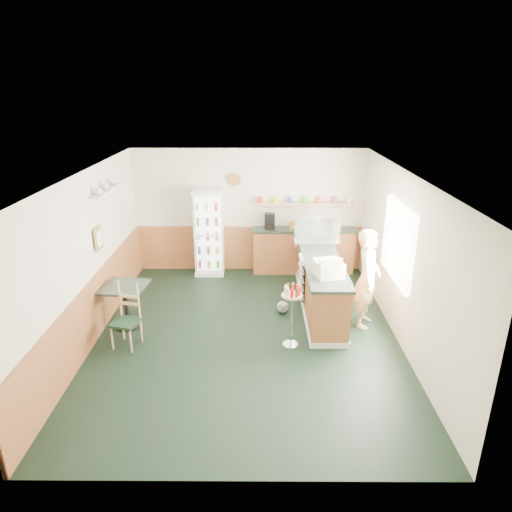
{
  "coord_description": "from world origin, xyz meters",
  "views": [
    {
      "loc": [
        0.21,
        -6.68,
        3.94
      ],
      "look_at": [
        0.17,
        0.6,
        1.2
      ],
      "focal_mm": 32.0,
      "sensor_mm": 36.0,
      "label": 1
    }
  ],
  "objects_px": {
    "drinks_fridge": "(209,232)",
    "display_case": "(317,231)",
    "condiment_stand": "(292,306)",
    "cafe_chair": "(126,313)",
    "cafe_table": "(125,298)",
    "shopkeeper": "(367,279)",
    "cash_register": "(328,268)"
  },
  "relations": [
    {
      "from": "drinks_fridge",
      "to": "shopkeeper",
      "type": "relative_size",
      "value": 1.09
    },
    {
      "from": "drinks_fridge",
      "to": "condiment_stand",
      "type": "relative_size",
      "value": 1.82
    },
    {
      "from": "shopkeeper",
      "to": "condiment_stand",
      "type": "height_order",
      "value": "shopkeeper"
    },
    {
      "from": "drinks_fridge",
      "to": "display_case",
      "type": "bearing_deg",
      "value": -22.42
    },
    {
      "from": "cash_register",
      "to": "shopkeeper",
      "type": "relative_size",
      "value": 0.26
    },
    {
      "from": "condiment_stand",
      "to": "cafe_chair",
      "type": "xyz_separation_m",
      "value": [
        -2.63,
        0.06,
        -0.16
      ]
    },
    {
      "from": "shopkeeper",
      "to": "cafe_table",
      "type": "height_order",
      "value": "shopkeeper"
    },
    {
      "from": "cafe_table",
      "to": "drinks_fridge",
      "type": "bearing_deg",
      "value": 64.16
    },
    {
      "from": "drinks_fridge",
      "to": "shopkeeper",
      "type": "bearing_deg",
      "value": -38.8
    },
    {
      "from": "cash_register",
      "to": "shopkeeper",
      "type": "bearing_deg",
      "value": 2.56
    },
    {
      "from": "condiment_stand",
      "to": "cafe_chair",
      "type": "height_order",
      "value": "condiment_stand"
    },
    {
      "from": "cafe_chair",
      "to": "drinks_fridge",
      "type": "bearing_deg",
      "value": 85.76
    },
    {
      "from": "cash_register",
      "to": "condiment_stand",
      "type": "xyz_separation_m",
      "value": [
        -0.62,
        -0.5,
        -0.44
      ]
    },
    {
      "from": "drinks_fridge",
      "to": "condiment_stand",
      "type": "xyz_separation_m",
      "value": [
        1.6,
        -3.03,
        -0.25
      ]
    },
    {
      "from": "shopkeeper",
      "to": "cafe_chair",
      "type": "relative_size",
      "value": 1.67
    },
    {
      "from": "condiment_stand",
      "to": "display_case",
      "type": "bearing_deg",
      "value": 73.75
    },
    {
      "from": "drinks_fridge",
      "to": "cash_register",
      "type": "height_order",
      "value": "drinks_fridge"
    },
    {
      "from": "drinks_fridge",
      "to": "cafe_table",
      "type": "xyz_separation_m",
      "value": [
        -1.19,
        -2.45,
        -0.4
      ]
    },
    {
      "from": "display_case",
      "to": "cafe_table",
      "type": "xyz_separation_m",
      "value": [
        -3.4,
        -1.53,
        -0.71
      ]
    },
    {
      "from": "shopkeeper",
      "to": "cafe_chair",
      "type": "height_order",
      "value": "shopkeeper"
    },
    {
      "from": "cafe_table",
      "to": "cafe_chair",
      "type": "bearing_deg",
      "value": -73.52
    },
    {
      "from": "cash_register",
      "to": "condiment_stand",
      "type": "bearing_deg",
      "value": -153.69
    },
    {
      "from": "drinks_fridge",
      "to": "display_case",
      "type": "distance_m",
      "value": 2.42
    },
    {
      "from": "condiment_stand",
      "to": "drinks_fridge",
      "type": "bearing_deg",
      "value": 117.77
    },
    {
      "from": "display_case",
      "to": "shopkeeper",
      "type": "relative_size",
      "value": 0.5
    },
    {
      "from": "condiment_stand",
      "to": "cafe_chair",
      "type": "bearing_deg",
      "value": 178.8
    },
    {
      "from": "cash_register",
      "to": "condiment_stand",
      "type": "height_order",
      "value": "cash_register"
    },
    {
      "from": "display_case",
      "to": "cafe_chair",
      "type": "bearing_deg",
      "value": -147.53
    },
    {
      "from": "shopkeeper",
      "to": "cafe_chair",
      "type": "bearing_deg",
      "value": 117.28
    },
    {
      "from": "cash_register",
      "to": "shopkeeper",
      "type": "height_order",
      "value": "shopkeeper"
    },
    {
      "from": "cafe_chair",
      "to": "cafe_table",
      "type": "bearing_deg",
      "value": 121.31
    },
    {
      "from": "display_case",
      "to": "cash_register",
      "type": "bearing_deg",
      "value": -90.0
    }
  ]
}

